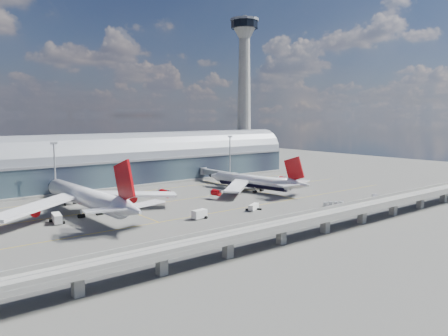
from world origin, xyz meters
TOP-DOWN VIEW (x-y plane):
  - ground at (0.00, 0.00)m, footprint 500.00×500.00m
  - taxi_lines at (0.00, 22.11)m, footprint 200.00×80.12m
  - terminal at (0.00, 77.99)m, footprint 200.00×30.00m
  - control_tower at (85.00, 83.00)m, footprint 19.00×19.00m
  - guideway at (-0.00, -55.00)m, footprint 220.00×8.50m
  - floodlight_mast_left at (-50.00, 55.00)m, footprint 3.00×0.70m
  - floodlight_mast_right at (50.00, 55.00)m, footprint 3.00×0.70m
  - airliner_left at (-50.46, 15.63)m, footprint 74.65×78.41m
  - airliner_right at (33.85, 15.49)m, footprint 57.47×60.14m
  - jet_bridge_left at (-47.07, 53.12)m, footprint 4.40×28.00m
  - jet_bridge_right at (37.04, 51.18)m, footprint 4.40×32.00m
  - service_truck_0 at (-63.51, 11.08)m, footprint 3.91×8.24m
  - service_truck_1 at (-20.79, -14.63)m, footprint 6.07×3.59m
  - service_truck_2 at (4.41, -16.09)m, footprint 6.97×4.91m
  - service_truck_3 at (60.81, 11.02)m, footprint 4.44×6.15m
  - service_truck_4 at (49.24, 46.40)m, footprint 4.34×5.97m
  - service_truck_5 at (-34.62, 44.13)m, footprint 5.52×6.36m
  - cargo_train_0 at (-8.03, -35.15)m, footprint 4.99×2.22m
  - cargo_train_1 at (36.36, -30.30)m, footprint 9.27×5.22m
  - cargo_train_2 at (62.44, -32.77)m, footprint 7.51×5.92m

SIDE VIEW (x-z plane):
  - ground at x=0.00m, z-range 0.00..0.00m
  - taxi_lines at x=0.00m, z-range 0.00..0.01m
  - cargo_train_1 at x=36.36m, z-range 0.03..1.62m
  - cargo_train_0 at x=-8.03m, z-range 0.04..1.67m
  - cargo_train_2 at x=62.44m, z-range 0.04..1.82m
  - service_truck_2 at x=4.41m, z-range 0.05..2.53m
  - service_truck_3 at x=60.81m, z-range 0.03..2.82m
  - service_truck_5 at x=-34.62m, z-range 0.03..3.01m
  - service_truck_4 at x=49.24m, z-range 0.01..3.17m
  - service_truck_1 at x=-20.79m, z-range 0.01..3.33m
  - service_truck_0 at x=-63.51m, z-range 0.05..3.33m
  - airliner_right at x=33.85m, z-range -4.62..14.56m
  - jet_bridge_left at x=-47.07m, z-range 1.55..8.80m
  - jet_bridge_right at x=37.04m, z-range 1.56..8.81m
  - guideway at x=0.00m, z-range 1.69..8.89m
  - airliner_left at x=-50.46m, z-range -5.12..18.78m
  - terminal at x=0.00m, z-range -2.66..25.34m
  - floodlight_mast_left at x=-50.00m, z-range 0.78..26.48m
  - floodlight_mast_right at x=50.00m, z-range 0.78..26.48m
  - control_tower at x=85.00m, z-range 0.14..103.14m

